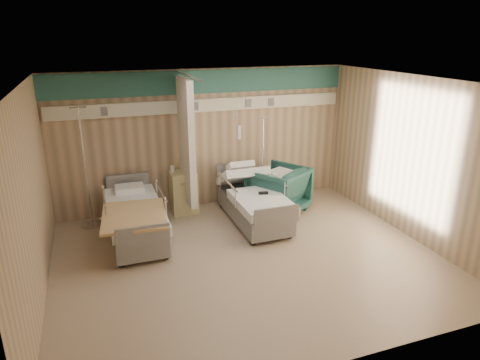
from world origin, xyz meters
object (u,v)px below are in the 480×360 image
Objects in this scene: bed_right at (253,206)px; bedside_cabinet at (184,192)px; visitor_armchair at (278,190)px; iv_stand_right at (262,187)px; bed_left at (136,223)px; iv_stand_left at (90,203)px.

bed_right is 1.46m from bedside_cabinet.
iv_stand_right is at bearing -104.14° from visitor_armchair.
bed_right is 2.09× the size of visitor_armchair.
bed_left is at bearing 180.00° from bed_right.
iv_stand_right is at bearing -1.34° from iv_stand_left.
bed_left is 2.81m from iv_stand_right.
visitor_armchair is 0.51m from iv_stand_right.
iv_stand_left is (-0.73, 0.86, 0.15)m from bed_left.
iv_stand_left reaches higher than bed_right.
iv_stand_left is at bearing 163.67° from bed_right.
iv_stand_left reaches higher than iv_stand_right.
iv_stand_right reaches higher than visitor_armchair.
iv_stand_right is (1.65, -0.12, -0.04)m from bedside_cabinet.
iv_stand_left reaches higher than bedside_cabinet.
bedside_cabinet reaches higher than bed_right.
iv_stand_right is at bearing -4.19° from bedside_cabinet.
bed_left is at bearing -139.40° from bedside_cabinet.
visitor_armchair is (0.65, 0.30, 0.15)m from bed_right.
visitor_armchair is (2.85, 0.30, 0.15)m from bed_left.
iv_stand_right reaches higher than bedside_cabinet.
iv_stand_right reaches higher than bed_left.
visitor_armchair is 3.63m from iv_stand_left.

